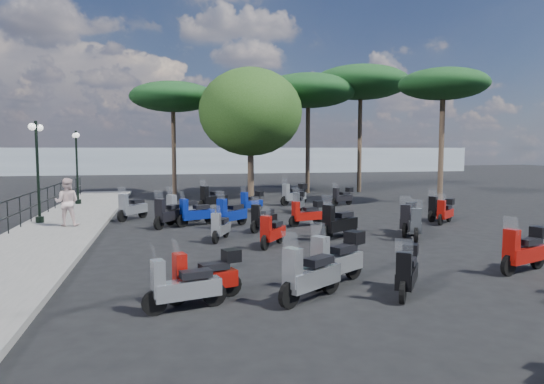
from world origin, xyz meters
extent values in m
plane|color=black|center=(0.00, 0.00, 0.00)|extent=(120.00, 120.00, 0.00)
cube|color=#61605C|center=(-6.50, 3.00, 0.07)|extent=(3.00, 30.00, 0.15)
cylinder|color=black|center=(-7.80, 2.12, 0.70)|extent=(0.04, 0.04, 1.10)
cylinder|color=black|center=(-7.80, 3.48, 0.70)|extent=(0.04, 0.04, 1.10)
cylinder|color=black|center=(-7.80, 4.85, 0.70)|extent=(0.04, 0.04, 1.10)
cylinder|color=black|center=(-7.80, 6.22, 0.70)|extent=(0.04, 0.04, 1.10)
cylinder|color=black|center=(-7.80, 7.59, 0.70)|extent=(0.04, 0.04, 1.10)
cylinder|color=black|center=(-7.80, 8.96, 0.70)|extent=(0.04, 0.04, 1.10)
cylinder|color=black|center=(-7.80, 10.33, 0.70)|extent=(0.04, 0.04, 1.10)
cylinder|color=black|center=(-7.80, 11.69, 0.70)|extent=(0.04, 0.04, 1.10)
cylinder|color=black|center=(-7.80, 13.06, 0.70)|extent=(0.04, 0.04, 1.10)
cylinder|color=black|center=(-7.80, 14.43, 0.70)|extent=(0.04, 0.04, 1.10)
cylinder|color=black|center=(-7.80, 15.80, 0.70)|extent=(0.04, 0.04, 1.10)
cube|color=black|center=(-7.80, 2.80, 1.23)|extent=(0.04, 26.00, 0.04)
cube|color=black|center=(-7.80, 2.80, 0.70)|extent=(0.04, 26.00, 0.04)
cylinder|color=black|center=(-7.41, 4.50, 0.26)|extent=(0.30, 0.30, 0.23)
cylinder|color=black|center=(-7.41, 4.50, 2.05)|extent=(0.10, 0.10, 3.79)
cylinder|color=black|center=(-7.41, 4.50, 3.80)|extent=(0.09, 0.85, 0.04)
sphere|color=white|center=(-7.38, 4.93, 3.70)|extent=(0.27, 0.27, 0.27)
sphere|color=white|center=(-7.44, 4.08, 3.70)|extent=(0.27, 0.27, 0.27)
cylinder|color=black|center=(-7.09, 10.75, 0.26)|extent=(0.29, 0.29, 0.22)
cylinder|color=black|center=(-7.09, 10.75, 1.97)|extent=(0.10, 0.10, 3.65)
cylinder|color=black|center=(-7.09, 10.75, 3.66)|extent=(0.26, 0.80, 0.04)
sphere|color=white|center=(-7.20, 11.14, 3.57)|extent=(0.26, 0.26, 0.26)
sphere|color=white|center=(-6.97, 10.36, 3.57)|extent=(0.26, 0.26, 0.26)
imported|color=beige|center=(-6.23, 3.42, 1.01)|extent=(0.88, 0.70, 1.72)
cylinder|color=black|center=(-2.59, -5.97, 0.22)|extent=(0.45, 0.23, 0.45)
cylinder|color=black|center=(-1.53, -5.62, 0.22)|extent=(0.45, 0.23, 0.45)
cube|color=#99100A|center=(-2.01, -5.78, 0.39)|extent=(1.25, 0.67, 0.32)
cube|color=black|center=(-1.86, -5.73, 0.65)|extent=(0.62, 0.44, 0.13)
cube|color=#99100A|center=(-2.52, -5.94, 0.65)|extent=(0.28, 0.33, 0.65)
plane|color=white|center=(-2.57, -5.96, 1.07)|extent=(0.18, 0.36, 0.35)
cube|color=black|center=(-1.51, -5.62, 0.82)|extent=(0.39, 0.38, 0.24)
cylinder|color=black|center=(-2.98, -6.44, 0.22)|extent=(0.46, 0.20, 0.45)
cylinder|color=black|center=(-1.90, -6.15, 0.22)|extent=(0.46, 0.20, 0.45)
cube|color=#A4A8AE|center=(-2.39, -6.29, 0.39)|extent=(1.25, 0.62, 0.32)
cube|color=black|center=(-2.24, -6.24, 0.65)|extent=(0.61, 0.41, 0.13)
cube|color=#A4A8AE|center=(-2.91, -6.42, 0.65)|extent=(0.27, 0.32, 0.65)
plane|color=white|center=(-2.96, -6.44, 1.07)|extent=(0.16, 0.36, 0.35)
cylinder|color=black|center=(-1.29, -0.25, 0.21)|extent=(0.26, 0.42, 0.43)
cylinder|color=black|center=(-0.85, 0.72, 0.21)|extent=(0.26, 0.42, 0.43)
cube|color=#A4A8AE|center=(-1.05, 0.28, 0.37)|extent=(0.75, 1.17, 0.30)
cube|color=black|center=(-0.99, 0.41, 0.62)|extent=(0.46, 0.59, 0.12)
cube|color=#A4A8AE|center=(-1.26, -0.18, 0.62)|extent=(0.32, 0.29, 0.62)
plane|color=white|center=(-1.28, -0.23, 1.02)|extent=(0.34, 0.20, 0.33)
cylinder|color=black|center=(-2.19, 3.18, 0.24)|extent=(0.48, 0.30, 0.48)
cylinder|color=black|center=(-1.10, 3.70, 0.24)|extent=(0.48, 0.30, 0.48)
cube|color=navy|center=(-1.60, 3.46, 0.42)|extent=(1.33, 0.87, 0.34)
cube|color=black|center=(-1.44, 3.53, 0.70)|extent=(0.67, 0.53, 0.14)
cube|color=navy|center=(-2.11, 3.21, 0.70)|extent=(0.33, 0.37, 0.70)
plane|color=white|center=(-2.17, 3.19, 1.16)|extent=(0.24, 0.38, 0.37)
cylinder|color=black|center=(-3.02, 2.72, 0.26)|extent=(0.38, 0.48, 0.51)
cylinder|color=black|center=(-2.28, 3.76, 0.26)|extent=(0.38, 0.48, 0.51)
cube|color=black|center=(-2.62, 3.28, 0.45)|extent=(1.10, 1.33, 0.36)
cube|color=black|center=(-2.51, 3.43, 0.74)|extent=(0.63, 0.70, 0.15)
cube|color=black|center=(-2.97, 2.79, 0.74)|extent=(0.40, 0.38, 0.74)
plane|color=white|center=(-3.01, 2.74, 1.22)|extent=(0.38, 0.30, 0.40)
cylinder|color=black|center=(-4.47, 4.93, 0.25)|extent=(0.38, 0.48, 0.51)
cylinder|color=black|center=(-3.73, 5.96, 0.25)|extent=(0.38, 0.48, 0.51)
cube|color=#A4A8AE|center=(-4.07, 5.49, 0.45)|extent=(1.09, 1.33, 0.36)
cube|color=black|center=(-3.96, 5.63, 0.74)|extent=(0.63, 0.70, 0.15)
cube|color=#A4A8AE|center=(-4.42, 5.00, 0.74)|extent=(0.39, 0.37, 0.74)
plane|color=white|center=(-4.46, 4.94, 1.22)|extent=(0.38, 0.30, 0.39)
cylinder|color=black|center=(0.26, -5.65, 0.26)|extent=(0.49, 0.37, 0.51)
cylinder|color=black|center=(1.33, -4.94, 0.26)|extent=(0.49, 0.37, 0.51)
cube|color=gray|center=(0.84, -5.26, 0.45)|extent=(1.36, 1.07, 0.36)
cube|color=black|center=(0.99, -5.16, 0.75)|extent=(0.71, 0.62, 0.15)
cube|color=gray|center=(0.33, -5.60, 0.75)|extent=(0.37, 0.40, 0.75)
plane|color=white|center=(0.28, -5.64, 1.23)|extent=(0.30, 0.39, 0.40)
cube|color=black|center=(1.35, -4.93, 0.94)|extent=(0.49, 0.49, 0.28)
cylinder|color=black|center=(-0.57, -6.59, 0.25)|extent=(0.48, 0.38, 0.51)
cylinder|color=black|center=(0.47, -5.86, 0.25)|extent=(0.48, 0.38, 0.51)
cube|color=#A4A8AE|center=(-0.01, -6.19, 0.44)|extent=(1.34, 1.08, 0.36)
cube|color=black|center=(0.14, -6.09, 0.74)|extent=(0.70, 0.62, 0.15)
cube|color=#A4A8AE|center=(-0.50, -6.54, 0.74)|extent=(0.37, 0.39, 0.74)
plane|color=white|center=(-0.56, -6.58, 1.22)|extent=(0.30, 0.38, 0.39)
cylinder|color=black|center=(0.01, -1.50, 0.23)|extent=(0.34, 0.42, 0.45)
cylinder|color=black|center=(0.66, -0.58, 0.23)|extent=(0.34, 0.42, 0.45)
cube|color=#99100A|center=(0.36, -1.00, 0.39)|extent=(0.97, 1.18, 0.32)
cube|color=black|center=(0.45, -0.87, 0.66)|extent=(0.56, 0.62, 0.13)
cube|color=#99100A|center=(0.05, -1.44, 0.66)|extent=(0.35, 0.33, 0.66)
plane|color=white|center=(0.02, -1.48, 1.08)|extent=(0.33, 0.27, 0.35)
cylinder|color=black|center=(0.22, 1.31, 0.23)|extent=(0.38, 0.39, 0.45)
cylinder|color=black|center=(1.01, 2.12, 0.23)|extent=(0.38, 0.39, 0.45)
cube|color=black|center=(0.65, 1.75, 0.39)|extent=(1.08, 1.10, 0.32)
cube|color=black|center=(0.76, 1.86, 0.66)|extent=(0.59, 0.60, 0.13)
cube|color=black|center=(0.28, 1.36, 0.66)|extent=(0.35, 0.34, 0.66)
plane|color=white|center=(0.24, 1.32, 1.08)|extent=(0.31, 0.30, 0.35)
cylinder|color=black|center=(-2.62, 3.76, 0.27)|extent=(0.49, 0.41, 0.53)
cylinder|color=black|center=(-1.56, 4.55, 0.27)|extent=(0.49, 0.41, 0.53)
cube|color=gray|center=(-2.04, 4.19, 0.46)|extent=(1.38, 1.16, 0.38)
cube|color=black|center=(-1.89, 4.30, 0.77)|extent=(0.73, 0.66, 0.15)
cube|color=gray|center=(-2.55, 3.81, 0.77)|extent=(0.39, 0.41, 0.77)
plane|color=white|center=(-2.60, 3.77, 1.27)|extent=(0.32, 0.39, 0.41)
cylinder|color=black|center=(-1.07, 7.79, 0.27)|extent=(0.49, 0.41, 0.53)
cylinder|color=black|center=(-0.01, 8.59, 0.27)|extent=(0.49, 0.41, 0.53)
cube|color=black|center=(-0.49, 8.22, 0.46)|extent=(1.38, 1.16, 0.38)
cube|color=black|center=(-0.34, 8.34, 0.77)|extent=(0.73, 0.66, 0.15)
cube|color=black|center=(-1.00, 7.84, 0.77)|extent=(0.39, 0.41, 0.77)
plane|color=white|center=(-1.05, 7.80, 1.27)|extent=(0.32, 0.39, 0.41)
cylinder|color=black|center=(1.59, -6.77, 0.22)|extent=(0.33, 0.42, 0.45)
cylinder|color=black|center=(2.22, -5.86, 0.22)|extent=(0.33, 0.42, 0.45)
cube|color=black|center=(1.93, -6.28, 0.39)|extent=(0.94, 1.17, 0.32)
cube|color=black|center=(2.02, -6.15, 0.65)|extent=(0.55, 0.62, 0.13)
cube|color=black|center=(1.63, -6.71, 0.65)|extent=(0.34, 0.33, 0.65)
plane|color=white|center=(1.60, -6.76, 1.07)|extent=(0.33, 0.26, 0.34)
cube|color=black|center=(2.23, -5.84, 0.82)|extent=(0.42, 0.43, 0.24)
cylinder|color=black|center=(2.36, -0.07, 0.21)|extent=(0.41, 0.29, 0.43)
cylinder|color=black|center=(3.29, 0.46, 0.21)|extent=(0.41, 0.29, 0.43)
cube|color=black|center=(2.87, 0.22, 0.37)|extent=(1.15, 0.83, 0.30)
cube|color=black|center=(3.00, 0.30, 0.62)|extent=(0.59, 0.50, 0.12)
cube|color=black|center=(2.43, -0.03, 0.62)|extent=(0.30, 0.33, 0.62)
plane|color=white|center=(2.38, -0.06, 1.02)|extent=(0.23, 0.33, 0.33)
cylinder|color=black|center=(1.89, 2.30, 0.22)|extent=(0.44, 0.22, 0.44)
cylinder|color=black|center=(2.92, 2.64, 0.22)|extent=(0.44, 0.22, 0.44)
cube|color=#99100A|center=(2.45, 2.48, 0.38)|extent=(1.22, 0.66, 0.31)
cube|color=black|center=(2.59, 2.53, 0.64)|extent=(0.60, 0.43, 0.13)
cube|color=#99100A|center=(1.95, 2.32, 0.64)|extent=(0.28, 0.32, 0.64)
plane|color=white|center=(1.90, 2.31, 1.05)|extent=(0.18, 0.35, 0.34)
cube|color=black|center=(2.94, 2.65, 0.80)|extent=(0.38, 0.37, 0.24)
cylinder|color=black|center=(-0.85, 2.38, 0.25)|extent=(0.44, 0.42, 0.51)
cylinder|color=black|center=(0.07, 3.25, 0.25)|extent=(0.44, 0.42, 0.51)
cube|color=navy|center=(-0.35, 2.85, 0.44)|extent=(1.24, 1.20, 0.36)
cube|color=black|center=(-0.22, 2.97, 0.74)|extent=(0.68, 0.66, 0.15)
cube|color=navy|center=(-0.79, 2.44, 0.74)|extent=(0.39, 0.39, 0.74)
plane|color=white|center=(-0.83, 2.39, 1.21)|extent=(0.34, 0.35, 0.39)
cylinder|color=black|center=(0.62, 6.43, 0.22)|extent=(0.40, 0.35, 0.44)
cylinder|color=black|center=(1.48, 7.14, 0.22)|extent=(0.40, 0.35, 0.44)
cube|color=navy|center=(1.09, 6.81, 0.39)|extent=(1.13, 1.01, 0.31)
cube|color=black|center=(1.21, 6.91, 0.65)|extent=(0.60, 0.57, 0.13)
cube|color=navy|center=(0.68, 6.47, 0.65)|extent=(0.33, 0.34, 0.65)
plane|color=white|center=(0.64, 6.44, 1.06)|extent=(0.28, 0.32, 0.34)
cube|color=black|center=(1.49, 7.15, 0.81)|extent=(0.43, 0.43, 0.24)
cylinder|color=black|center=(4.91, -5.46, 0.25)|extent=(0.50, 0.27, 0.49)
cylinder|color=black|center=(6.06, -5.03, 0.25)|extent=(0.50, 0.27, 0.49)
cube|color=#99100A|center=(5.53, -5.23, 0.43)|extent=(1.37, 0.80, 0.35)
cube|color=black|center=(5.70, -5.16, 0.72)|extent=(0.69, 0.51, 0.14)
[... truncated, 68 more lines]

